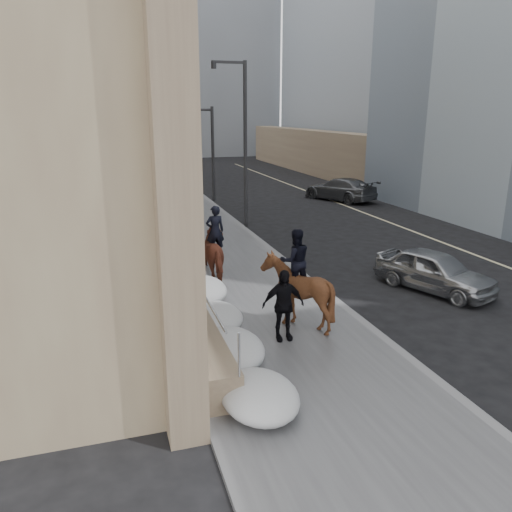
{
  "coord_description": "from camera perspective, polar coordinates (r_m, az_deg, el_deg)",
  "views": [
    {
      "loc": [
        -3.95,
        -10.09,
        5.69
      ],
      "look_at": [
        0.08,
        3.05,
        1.7
      ],
      "focal_mm": 35.0,
      "sensor_mm": 36.0,
      "label": 1
    }
  ],
  "objects": [
    {
      "name": "ground",
      "position": [
        12.24,
        3.91,
        -11.56
      ],
      "size": [
        140.0,
        140.0,
        0.0
      ],
      "primitive_type": "plane",
      "color": "black",
      "rests_on": "ground"
    },
    {
      "name": "sidewalk",
      "position": [
        21.23,
        -5.73,
        0.73
      ],
      "size": [
        5.0,
        80.0,
        0.12
      ],
      "primitive_type": "cube",
      "color": "#4A4A4C",
      "rests_on": "ground"
    },
    {
      "name": "curb",
      "position": [
        21.87,
        1.0,
        1.27
      ],
      "size": [
        0.24,
        80.0,
        0.12
      ],
      "primitive_type": "cube",
      "color": "slate",
      "rests_on": "ground"
    },
    {
      "name": "lane_line",
      "position": [
        25.39,
        18.18,
        2.43
      ],
      "size": [
        0.15,
        70.0,
        0.01
      ],
      "primitive_type": "cube",
      "color": "#BFB78C",
      "rests_on": "ground"
    },
    {
      "name": "limestone_building",
      "position": [
        30.25,
        -20.94,
        21.29
      ],
      "size": [
        6.1,
        44.0,
        18.0
      ],
      "color": "#927B5F",
      "rests_on": "ground"
    },
    {
      "name": "far_podium",
      "position": [
        28.21,
        26.96,
        6.93
      ],
      "size": [
        2.0,
        80.0,
        4.0
      ],
      "primitive_type": "cube",
      "color": "#7A644F",
      "rests_on": "ground"
    },
    {
      "name": "bg_building_mid",
      "position": [
        71.03,
        -11.42,
        22.61
      ],
      "size": [
        30.0,
        12.0,
        28.0
      ],
      "primitive_type": "cube",
      "color": "slate",
      "rests_on": "ground"
    },
    {
      "name": "bg_building_far",
      "position": [
        82.23,
        -19.51,
        18.32
      ],
      "size": [
        24.0,
        12.0,
        20.0
      ],
      "primitive_type": "cube",
      "color": "gray",
      "rests_on": "ground"
    },
    {
      "name": "streetlight_mid",
      "position": [
        25.03,
        -1.6,
        13.64
      ],
      "size": [
        1.71,
        0.24,
        8.0
      ],
      "color": "#2D2D30",
      "rests_on": "ground"
    },
    {
      "name": "streetlight_far",
      "position": [
        44.61,
        -8.73,
        14.58
      ],
      "size": [
        1.71,
        0.24,
        8.0
      ],
      "color": "#2D2D30",
      "rests_on": "ground"
    },
    {
      "name": "traffic_signal",
      "position": [
        32.69,
        -6.61,
        13.13
      ],
      "size": [
        4.1,
        0.22,
        6.0
      ],
      "color": "#2D2D30",
      "rests_on": "ground"
    },
    {
      "name": "snow_bank",
      "position": [
        19.1,
        -8.8,
        0.13
      ],
      "size": [
        1.7,
        18.1,
        0.76
      ],
      "color": "silver",
      "rests_on": "sidewalk"
    },
    {
      "name": "mounted_horse_left",
      "position": [
        16.77,
        -4.42,
        0.35
      ],
      "size": [
        1.13,
        2.25,
        2.6
      ],
      "rotation": [
        0.0,
        0.0,
        3.2
      ],
      "color": "#4E2317",
      "rests_on": "sidewalk"
    },
    {
      "name": "mounted_horse_right",
      "position": [
        13.3,
        4.63,
        -3.53
      ],
      "size": [
        1.69,
        1.88,
        2.64
      ],
      "rotation": [
        0.0,
        0.0,
        3.08
      ],
      "color": "#412312",
      "rests_on": "sidewalk"
    },
    {
      "name": "pedestrian",
      "position": [
        12.54,
        3.11,
        -5.61
      ],
      "size": [
        1.1,
        0.51,
        1.84
      ],
      "primitive_type": "imported",
      "rotation": [
        0.0,
        0.0,
        -0.06
      ],
      "color": "black",
      "rests_on": "sidewalk"
    },
    {
      "name": "car_silver",
      "position": [
        17.33,
        19.72,
        -1.6
      ],
      "size": [
        2.99,
        4.3,
        1.36
      ],
      "primitive_type": "imported",
      "rotation": [
        0.0,
        0.0,
        0.39
      ],
      "color": "#9DA0A5",
      "rests_on": "ground"
    },
    {
      "name": "car_grey",
      "position": [
        33.76,
        9.58,
        7.55
      ],
      "size": [
        4.01,
        5.56,
        1.49
      ],
      "primitive_type": "imported",
      "rotation": [
        0.0,
        0.0,
        3.56
      ],
      "color": "#505257",
      "rests_on": "ground"
    }
  ]
}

